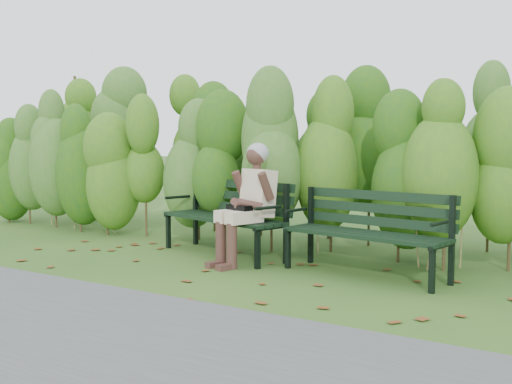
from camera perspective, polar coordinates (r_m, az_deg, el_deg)
The scene contains 7 objects.
ground at distance 5.57m, azimuth -1.93°, elevation -7.97°, with size 80.00×80.00×0.00m, color #284C1A.
footpath at distance 4.00m, azimuth -20.29°, elevation -13.27°, with size 60.00×2.50×0.01m, color #474749.
hedge_band at distance 7.05m, azimuth 6.53°, elevation 4.96°, with size 11.04×1.67×2.42m.
leaf_litter at distance 5.42m, azimuth -1.06°, elevation -8.29°, with size 6.03×2.20×0.01m.
bench_left at distance 6.54m, azimuth -2.57°, elevation -1.82°, with size 1.71×0.97×0.81m.
bench_right at distance 5.62m, azimuth 10.75°, elevation -3.18°, with size 1.62×0.76×0.78m.
seated_woman at distance 6.02m, azimuth -0.69°, elevation -0.41°, with size 0.53×0.77×1.22m.
Camera 1 is at (3.03, -4.51, 1.21)m, focal length 42.00 mm.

